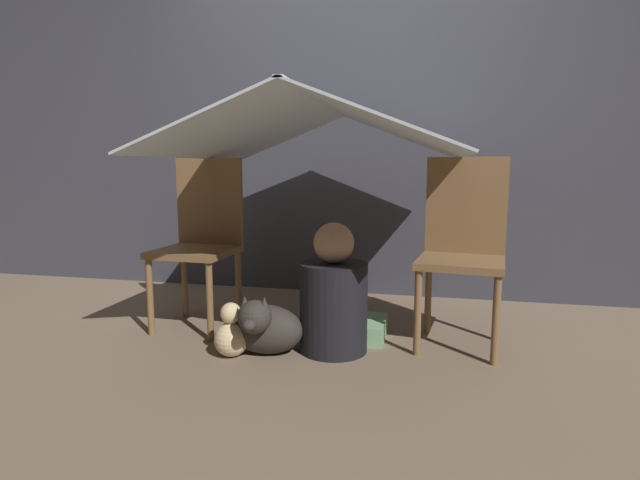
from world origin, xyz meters
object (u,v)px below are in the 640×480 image
at_px(chair_left, 202,235).
at_px(person_front, 334,298).
at_px(dog, 263,327).
at_px(chair_right, 463,244).

distance_m(chair_left, person_front, 0.91).
distance_m(chair_left, dog, 0.76).
bearing_deg(chair_right, dog, -149.61).
xyz_separation_m(chair_right, person_front, (-0.63, -0.27, -0.26)).
bearing_deg(dog, chair_right, 22.77).
distance_m(chair_right, dog, 1.11).
bearing_deg(chair_left, person_front, -14.94).
bearing_deg(chair_left, chair_right, 2.73).
height_order(chair_left, person_front, chair_left).
bearing_deg(person_front, dog, -157.48).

